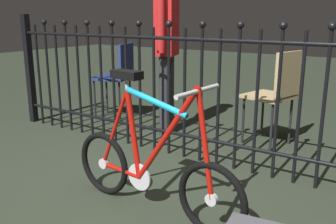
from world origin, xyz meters
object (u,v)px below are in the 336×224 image
(chair_navy, at_px, (118,72))
(chair_tan, at_px, (277,90))
(person_visitor, at_px, (167,40))
(bicycle, at_px, (151,167))

(chair_navy, height_order, chair_tan, chair_tan)
(chair_navy, distance_m, chair_tan, 1.91)
(person_visitor, bearing_deg, chair_navy, 166.63)
(chair_tan, distance_m, person_visitor, 1.18)
(bicycle, bearing_deg, person_visitor, 120.56)
(chair_navy, bearing_deg, chair_tan, 0.70)
(chair_tan, bearing_deg, bicycle, -97.97)
(bicycle, height_order, chair_navy, chair_navy)
(bicycle, xyz_separation_m, chair_navy, (-1.68, 1.63, 0.24))
(bicycle, xyz_separation_m, person_visitor, (-0.84, 1.43, 0.67))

